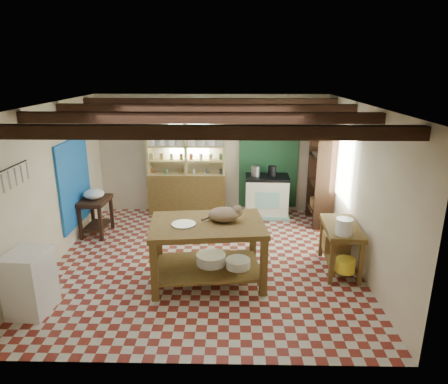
{
  "coord_description": "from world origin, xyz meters",
  "views": [
    {
      "loc": [
        0.44,
        -6.14,
        3.14
      ],
      "look_at": [
        0.31,
        0.3,
        1.12
      ],
      "focal_mm": 32.0,
      "sensor_mm": 36.0,
      "label": 1
    }
  ],
  "objects_px": {
    "stove": "(267,196)",
    "cat": "(224,214)",
    "white_cabinet": "(30,282)",
    "right_counter": "(340,248)",
    "work_table": "(208,252)",
    "prep_table": "(96,216)"
  },
  "relations": [
    {
      "from": "work_table",
      "to": "white_cabinet",
      "type": "bearing_deg",
      "value": -165.79
    },
    {
      "from": "work_table",
      "to": "white_cabinet",
      "type": "xyz_separation_m",
      "value": [
        -2.3,
        -0.86,
        -0.04
      ]
    },
    {
      "from": "stove",
      "to": "white_cabinet",
      "type": "height_order",
      "value": "stove"
    },
    {
      "from": "cat",
      "to": "stove",
      "type": "bearing_deg",
      "value": 56.15
    },
    {
      "from": "prep_table",
      "to": "white_cabinet",
      "type": "relative_size",
      "value": 0.84
    },
    {
      "from": "white_cabinet",
      "to": "work_table",
      "type": "bearing_deg",
      "value": 24.78
    },
    {
      "from": "white_cabinet",
      "to": "stove",
      "type": "bearing_deg",
      "value": 51.46
    },
    {
      "from": "stove",
      "to": "cat",
      "type": "bearing_deg",
      "value": -105.82
    },
    {
      "from": "cat",
      "to": "prep_table",
      "type": "bearing_deg",
      "value": 130.29
    },
    {
      "from": "stove",
      "to": "prep_table",
      "type": "bearing_deg",
      "value": -160.67
    },
    {
      "from": "white_cabinet",
      "to": "cat",
      "type": "xyz_separation_m",
      "value": [
        2.55,
        0.93,
        0.62
      ]
    },
    {
      "from": "stove",
      "to": "prep_table",
      "type": "xyz_separation_m",
      "value": [
        -3.4,
        -1.07,
        -0.09
      ]
    },
    {
      "from": "work_table",
      "to": "prep_table",
      "type": "bearing_deg",
      "value": 136.34
    },
    {
      "from": "white_cabinet",
      "to": "cat",
      "type": "height_order",
      "value": "cat"
    },
    {
      "from": "stove",
      "to": "cat",
      "type": "height_order",
      "value": "cat"
    },
    {
      "from": "prep_table",
      "to": "white_cabinet",
      "type": "bearing_deg",
      "value": -87.99
    },
    {
      "from": "stove",
      "to": "white_cabinet",
      "type": "xyz_separation_m",
      "value": [
        -3.42,
        -3.68,
        -0.02
      ]
    },
    {
      "from": "white_cabinet",
      "to": "right_counter",
      "type": "distance_m",
      "value": 4.57
    },
    {
      "from": "white_cabinet",
      "to": "cat",
      "type": "distance_m",
      "value": 2.78
    },
    {
      "from": "stove",
      "to": "right_counter",
      "type": "bearing_deg",
      "value": -66.26
    },
    {
      "from": "work_table",
      "to": "stove",
      "type": "height_order",
      "value": "work_table"
    },
    {
      "from": "prep_table",
      "to": "cat",
      "type": "height_order",
      "value": "cat"
    }
  ]
}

